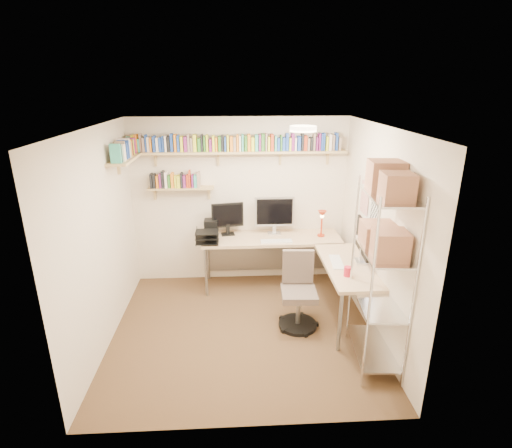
% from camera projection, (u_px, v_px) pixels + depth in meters
% --- Properties ---
extents(ground, '(3.20, 3.20, 0.00)m').
position_uv_depth(ground, '(243.00, 330.00, 5.02)').
color(ground, '#432F1D').
rests_on(ground, ground).
extents(room_shell, '(3.24, 3.04, 2.52)m').
position_uv_depth(room_shell, '(242.00, 213.00, 4.51)').
color(room_shell, beige).
rests_on(room_shell, ground).
extents(wall_shelves, '(3.12, 1.09, 0.80)m').
position_uv_depth(wall_shelves, '(208.00, 152.00, 5.55)').
color(wall_shelves, '#D6B478').
rests_on(wall_shelves, ground).
extents(corner_desk, '(2.31, 2.01, 1.37)m').
position_uv_depth(corner_desk, '(281.00, 244.00, 5.66)').
color(corner_desk, '#D5B78B').
rests_on(corner_desk, ground).
extents(office_chair, '(0.51, 0.52, 0.97)m').
position_uv_depth(office_chair, '(298.00, 296.00, 5.02)').
color(office_chair, black).
rests_on(office_chair, ground).
extents(wire_rack, '(0.50, 0.91, 2.21)m').
position_uv_depth(wire_rack, '(385.00, 228.00, 3.98)').
color(wire_rack, silver).
rests_on(wire_rack, ground).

